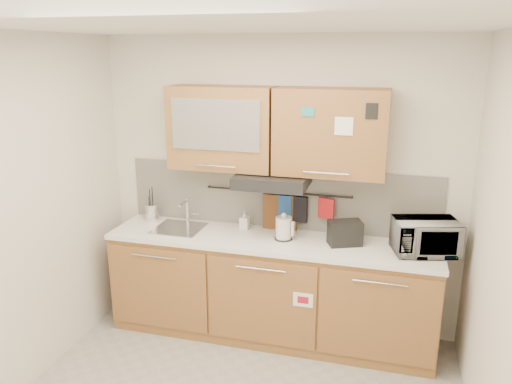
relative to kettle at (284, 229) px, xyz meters
The scene contains 20 objects.
ceiling 1.99m from the kettle, 95.35° to the right, with size 3.20×3.20×0.00m, color white.
wall_back 0.43m from the kettle, 110.86° to the left, with size 3.20×3.20×0.00m, color silver.
wall_left 2.11m from the kettle, 144.89° to the right, with size 3.00×3.00×0.00m, color silver.
wall_right 1.93m from the kettle, 38.99° to the right, with size 3.00×3.00×0.00m, color silver.
base_cabinet 0.62m from the kettle, behind, with size 2.80×0.64×0.88m.
countertop 0.16m from the kettle, behind, with size 2.82×0.62×0.04m, color white.
backsplash 0.36m from the kettle, 111.66° to the left, with size 2.80×0.02×0.56m, color silver.
upper_cabinets 0.83m from the kettle, 134.67° to the left, with size 1.82×0.37×0.70m.
range_hood 0.42m from the kettle, 157.83° to the left, with size 0.60×0.46×0.10m, color black.
sink 0.97m from the kettle, behind, with size 0.42×0.40×0.26m.
utensil_rail 0.37m from the kettle, 114.63° to the left, with size 0.02×0.02×1.30m, color black.
utensil_crock 1.30m from the kettle, behind, with size 0.16×0.16×0.32m.
kettle is the anchor object (origin of this frame).
toaster 0.51m from the kettle, ahead, with size 0.31×0.25×0.20m.
microwave 1.14m from the kettle, ahead, with size 0.49×0.33×0.27m, color #999999.
soap_bottle 0.42m from the kettle, 159.17° to the left, with size 0.08×0.08×0.17m, color #999999.
cutting_board 0.25m from the kettle, 110.67° to the left, with size 0.31×0.02×0.38m, color brown.
oven_mitt 0.27m from the kettle, 99.84° to the left, with size 0.12×0.03×0.19m, color #224E9C.
dark_pouch 0.27m from the kettle, 69.25° to the left, with size 0.15×0.04×0.23m, color black.
pot_holder 0.42m from the kettle, 35.66° to the left, with size 0.15×0.02×0.18m, color red.
Camera 1 is at (0.94, -2.68, 2.47)m, focal length 35.00 mm.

